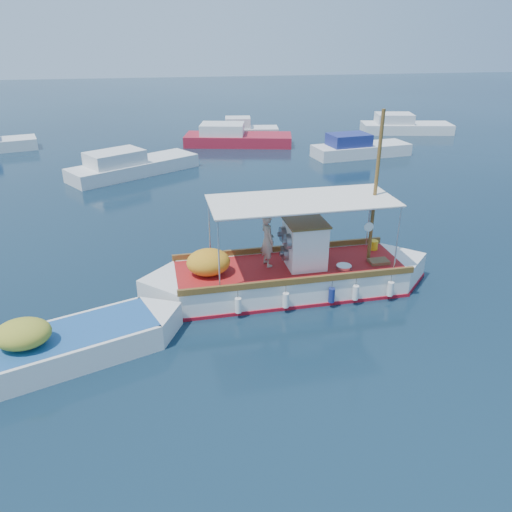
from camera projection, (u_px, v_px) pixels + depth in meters
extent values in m
plane|color=black|center=(277.00, 296.00, 16.85)|extent=(160.00, 160.00, 0.00)
cube|color=white|center=(289.00, 281.00, 17.11)|extent=(7.72, 2.84, 1.12)
cube|color=white|center=(177.00, 292.00, 16.38)|extent=(2.54, 2.54, 1.12)
cube|color=white|center=(392.00, 270.00, 17.83)|extent=(2.54, 2.54, 1.12)
cube|color=maroon|center=(289.00, 289.00, 17.25)|extent=(7.82, 2.92, 0.18)
cube|color=#A41919|center=(290.00, 267.00, 16.88)|extent=(7.71, 2.63, 0.06)
cube|color=brown|center=(280.00, 248.00, 17.97)|extent=(7.72, 0.40, 0.20)
cube|color=brown|center=(301.00, 281.00, 15.69)|extent=(7.72, 0.40, 0.20)
cube|color=white|center=(305.00, 244.00, 16.65)|extent=(1.27, 1.37, 1.53)
cube|color=brown|center=(306.00, 222.00, 16.31)|extent=(1.38, 1.47, 0.06)
cylinder|color=slate|center=(289.00, 241.00, 16.10)|extent=(0.24, 0.52, 0.51)
cylinder|color=slate|center=(283.00, 234.00, 16.68)|extent=(0.24, 0.52, 0.51)
cylinder|color=slate|center=(286.00, 253.00, 16.63)|extent=(0.24, 0.52, 0.51)
cylinder|color=brown|center=(375.00, 189.00, 16.34)|extent=(0.13, 0.13, 5.08)
cylinder|color=brown|center=(351.00, 202.00, 16.36)|extent=(1.83, 0.15, 0.08)
cylinder|color=silver|center=(209.00, 229.00, 16.90)|extent=(0.05, 0.05, 2.29)
cylinder|color=silver|center=(219.00, 256.00, 14.92)|extent=(0.05, 0.05, 2.29)
cylinder|color=silver|center=(369.00, 216.00, 18.00)|extent=(0.05, 0.05, 2.29)
cylinder|color=silver|center=(398.00, 240.00, 16.01)|extent=(0.05, 0.05, 2.29)
cube|color=silver|center=(302.00, 201.00, 15.97)|extent=(6.09, 2.67, 0.04)
ellipsoid|color=orange|center=(208.00, 262.00, 16.17)|extent=(1.47, 1.26, 0.85)
cube|color=yellow|center=(322.00, 251.00, 17.53)|extent=(0.26, 0.19, 0.41)
cylinder|color=yellow|center=(374.00, 245.00, 18.07)|extent=(0.32, 0.32, 0.35)
cube|color=brown|center=(379.00, 262.00, 17.06)|extent=(0.68, 0.48, 0.12)
cylinder|color=#B2B2B2|center=(344.00, 267.00, 16.68)|extent=(0.53, 0.53, 0.12)
cylinder|color=white|center=(369.00, 227.00, 15.65)|extent=(0.31, 0.04, 0.31)
cylinder|color=white|center=(238.00, 305.00, 15.41)|extent=(0.21, 0.21, 0.49)
cylinder|color=navy|center=(332.00, 295.00, 15.99)|extent=(0.21, 0.21, 0.49)
cylinder|color=white|center=(390.00, 289.00, 16.38)|extent=(0.21, 0.21, 0.49)
imported|color=#A09885|center=(267.00, 240.00, 16.58)|extent=(0.59, 0.75, 1.81)
cube|color=white|center=(63.00, 351.00, 13.56)|extent=(5.40, 3.63, 0.98)
cube|color=white|center=(152.00, 325.00, 14.73)|extent=(1.84, 1.84, 0.98)
cube|color=#1F5190|center=(60.00, 336.00, 13.37)|extent=(5.32, 3.42, 0.05)
ellipsoid|color=#A8A42F|center=(23.00, 334.00, 12.80)|extent=(1.77, 1.62, 0.72)
cube|color=silver|center=(134.00, 169.00, 30.61)|extent=(8.01, 6.35, 1.00)
cube|color=silver|center=(115.00, 158.00, 29.49)|extent=(3.79, 3.45, 0.80)
cube|color=maroon|center=(238.00, 141.00, 38.06)|extent=(8.44, 4.41, 1.00)
cube|color=silver|center=(222.00, 129.00, 37.72)|extent=(3.64, 3.00, 0.80)
cube|color=silver|center=(361.00, 152.00, 34.86)|extent=(7.08, 3.22, 1.00)
cube|color=navy|center=(349.00, 140.00, 34.19)|extent=(2.99, 2.27, 0.80)
cube|color=silver|center=(406.00, 129.00, 42.41)|extent=(7.75, 3.91, 1.00)
cube|color=silver|center=(394.00, 118.00, 42.04)|extent=(3.31, 2.71, 0.80)
cube|color=silver|center=(247.00, 133.00, 40.73)|extent=(5.21, 2.61, 1.00)
cube|color=silver|center=(238.00, 122.00, 40.32)|extent=(2.20, 1.94, 0.80)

